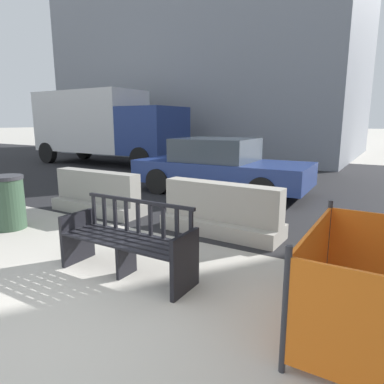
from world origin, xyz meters
TOP-DOWN VIEW (x-y plane):
  - ground_plane at (0.00, 0.00)m, footprint 200.00×200.00m
  - street_asphalt at (0.00, 8.70)m, footprint 120.00×12.00m
  - street_bench at (-0.21, 1.28)m, footprint 1.70×0.55m
  - jersey_barrier_centre at (0.05, 3.23)m, footprint 2.02×0.73m
  - jersey_barrier_left at (-2.67, 3.15)m, footprint 2.00×0.68m
  - car_sedan_mid at (-1.45, 6.18)m, footprint 4.42×2.12m
  - delivery_truck at (-8.39, 9.04)m, footprint 6.80×2.33m
  - trash_bin at (-3.17, 1.60)m, footprint 0.56×0.56m

SIDE VIEW (x-z plane):
  - ground_plane at x=0.00m, z-range 0.00..0.00m
  - street_asphalt at x=0.00m, z-range 0.00..0.01m
  - jersey_barrier_centre at x=0.05m, z-range -0.08..0.76m
  - jersey_barrier_left at x=-2.67m, z-range -0.08..0.76m
  - street_bench at x=-0.21m, z-range -0.04..0.84m
  - trash_bin at x=-3.17m, z-range 0.00..0.92m
  - car_sedan_mid at x=-1.45m, z-range -0.02..1.37m
  - delivery_truck at x=-8.39m, z-range 0.16..3.21m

